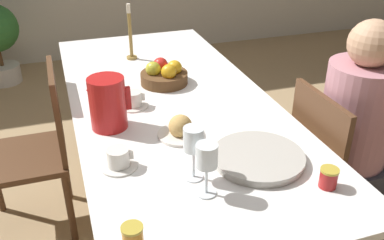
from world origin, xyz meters
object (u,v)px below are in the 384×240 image
(wine_glass_water, at_px, (207,158))
(candlestick_tall, at_px, (131,38))
(chair_opposite, at_px, (36,148))
(teacup_across, at_px, (133,100))
(teacup_near_person, at_px, (119,160))
(jam_jar_amber, at_px, (133,236))
(fruit_bowl, at_px, (164,75))
(red_pitcher, at_px, (108,103))
(jam_jar_red, at_px, (329,177))
(person_seated, at_px, (361,129))
(wine_glass_juice, at_px, (194,142))
(chair_person_side, at_px, (335,173))
(serving_tray, at_px, (258,158))
(bread_plate, at_px, (180,129))

(wine_glass_water, distance_m, candlestick_tall, 1.31)
(chair_opposite, relative_size, wine_glass_water, 4.75)
(teacup_across, bearing_deg, chair_opposite, 153.55)
(teacup_near_person, distance_m, candlestick_tall, 1.10)
(teacup_across, relative_size, jam_jar_amber, 1.92)
(fruit_bowl, bearing_deg, teacup_near_person, -117.48)
(red_pitcher, bearing_deg, chair_opposite, 130.89)
(jam_jar_red, bearing_deg, fruit_bowl, 106.17)
(chair_opposite, height_order, person_seated, person_seated)
(wine_glass_juice, relative_size, jam_jar_amber, 2.79)
(chair_opposite, bearing_deg, teacup_near_person, -155.09)
(wine_glass_juice, distance_m, candlestick_tall, 1.21)
(chair_opposite, height_order, fruit_bowl, chair_opposite)
(chair_person_side, bearing_deg, jam_jar_amber, -66.74)
(chair_opposite, bearing_deg, serving_tray, -135.20)
(jam_jar_amber, relative_size, jam_jar_red, 1.00)
(person_seated, height_order, candlestick_tall, person_seated)
(bread_plate, distance_m, jam_jar_amber, 0.61)
(chair_opposite, height_order, candlestick_tall, candlestick_tall)
(teacup_near_person, relative_size, jam_jar_red, 1.92)
(wine_glass_water, bearing_deg, jam_jar_red, -13.14)
(chair_person_side, relative_size, bread_plate, 4.77)
(person_seated, bearing_deg, wine_glass_water, -72.04)
(teacup_near_person, relative_size, fruit_bowl, 0.56)
(fruit_bowl, bearing_deg, bread_plate, -98.20)
(bread_plate, height_order, candlestick_tall, candlestick_tall)
(bread_plate, relative_size, candlestick_tall, 0.58)
(red_pitcher, distance_m, jam_jar_amber, 0.70)
(wine_glass_water, bearing_deg, chair_opposite, 121.21)
(chair_person_side, height_order, chair_opposite, same)
(candlestick_tall, bearing_deg, teacup_across, -100.65)
(wine_glass_juice, bearing_deg, chair_person_side, 13.64)
(person_seated, height_order, wine_glass_water, person_seated)
(teacup_across, distance_m, fruit_bowl, 0.29)
(chair_opposite, xyz_separation_m, wine_glass_water, (0.56, -0.92, 0.41))
(chair_person_side, distance_m, teacup_across, 0.97)
(fruit_bowl, bearing_deg, wine_glass_water, -96.62)
(wine_glass_water, height_order, jam_jar_amber, wine_glass_water)
(fruit_bowl, bearing_deg, person_seated, -42.06)
(teacup_across, bearing_deg, person_seated, -25.21)
(chair_person_side, relative_size, candlestick_tall, 2.78)
(red_pitcher, distance_m, fruit_bowl, 0.50)
(serving_tray, xyz_separation_m, candlestick_tall, (-0.22, 1.19, 0.11))
(chair_person_side, height_order, teacup_across, chair_person_side)
(person_seated, bearing_deg, bread_plate, -98.19)
(person_seated, distance_m, jam_jar_red, 0.56)
(wine_glass_juice, height_order, serving_tray, wine_glass_juice)
(teacup_across, distance_m, jam_jar_red, 0.92)
(jam_jar_red, bearing_deg, chair_person_side, 47.55)
(serving_tray, relative_size, candlestick_tall, 1.06)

